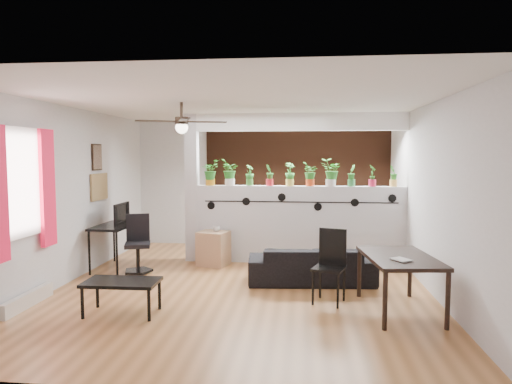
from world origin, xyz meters
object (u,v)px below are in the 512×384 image
object	(u,v)px
potted_plant_4	(290,174)
coffee_table	(122,284)
potted_plant_1	(230,172)
computer_desk	(115,229)
potted_plant_2	(250,175)
dining_table	(399,262)
sofa	(311,265)
cup	(216,229)
cube_shelf	(213,248)
potted_plant_3	(270,174)
ceiling_fan	(182,123)
potted_plant_0	(210,172)
potted_plant_8	(372,175)
folding_chair	(331,259)
potted_plant_6	(331,172)
potted_plant_9	(394,175)
potted_plant_7	(352,175)
office_chair	(138,247)
potted_plant_5	(310,173)

from	to	relation	value
potted_plant_4	coffee_table	distance (m)	3.61
potted_plant_1	computer_desk	distance (m)	2.17
potted_plant_2	dining_table	size ratio (longest dim) A/B	0.27
sofa	potted_plant_4	bearing A→B (deg)	-78.31
sofa	cup	bearing A→B (deg)	-33.74
cube_shelf	coffee_table	world-z (taller)	cube_shelf
potted_plant_2	potted_plant_3	size ratio (longest dim) A/B	0.97
dining_table	coffee_table	bearing A→B (deg)	-172.59
ceiling_fan	cube_shelf	bearing A→B (deg)	84.68
potted_plant_0	potted_plant_8	size ratio (longest dim) A/B	1.22
potted_plant_0	folding_chair	distance (m)	3.07
dining_table	computer_desk	bearing A→B (deg)	158.36
potted_plant_6	potted_plant_9	xyz separation A→B (m)	(1.05, -0.00, -0.06)
potted_plant_3	ceiling_fan	bearing A→B (deg)	-120.81
potted_plant_7	folding_chair	distance (m)	2.36
ceiling_fan	dining_table	distance (m)	3.34
potted_plant_1	potted_plant_2	world-z (taller)	potted_plant_1
cup	dining_table	xyz separation A→B (m)	(2.62, -2.06, -0.02)
potted_plant_8	dining_table	xyz separation A→B (m)	(-0.02, -2.40, -0.94)
potted_plant_4	dining_table	xyz separation A→B (m)	(1.38, -2.40, -0.95)
potted_plant_9	ceiling_fan	bearing A→B (deg)	-150.49
office_chair	potted_plant_8	bearing A→B (deg)	13.78
potted_plant_4	folding_chair	size ratio (longest dim) A/B	0.43
potted_plant_2	potted_plant_6	distance (m)	1.41
cup	coffee_table	distance (m)	2.59
potted_plant_3	office_chair	world-z (taller)	potted_plant_3
potted_plant_0	potted_plant_5	size ratio (longest dim) A/B	1.09
potted_plant_3	potted_plant_6	distance (m)	1.05
office_chair	potted_plant_2	bearing A→B (deg)	28.76
cube_shelf	office_chair	xyz separation A→B (m)	(-1.11, -0.59, 0.11)
potted_plant_0	dining_table	size ratio (longest dim) A/B	0.34
potted_plant_3	potted_plant_8	xyz separation A→B (m)	(1.76, 0.00, -0.00)
potted_plant_5	potted_plant_8	world-z (taller)	potted_plant_5
potted_plant_7	coffee_table	xyz separation A→B (m)	(-2.95, -2.83, -1.19)
computer_desk	potted_plant_0	bearing A→B (deg)	25.74
cube_shelf	computer_desk	xyz separation A→B (m)	(-1.59, -0.37, 0.37)
cup	potted_plant_3	bearing A→B (deg)	20.97
potted_plant_6	cube_shelf	world-z (taller)	potted_plant_6
potted_plant_8	potted_plant_9	xyz separation A→B (m)	(0.35, -0.00, -0.00)
potted_plant_3	potted_plant_8	world-z (taller)	potted_plant_3
computer_desk	folding_chair	bearing A→B (deg)	-21.65
ceiling_fan	cube_shelf	size ratio (longest dim) A/B	2.05
cup	potted_plant_2	bearing A→B (deg)	32.38
sofa	potted_plant_9	bearing A→B (deg)	-143.08
folding_chair	potted_plant_8	bearing A→B (deg)	68.69
potted_plant_1	potted_plant_6	distance (m)	1.76
potted_plant_6	cube_shelf	bearing A→B (deg)	-170.31
cube_shelf	dining_table	xyz separation A→B (m)	(2.67, -2.06, 0.32)
office_chair	potted_plant_3	bearing A→B (deg)	24.46
potted_plant_7	folding_chair	world-z (taller)	potted_plant_7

